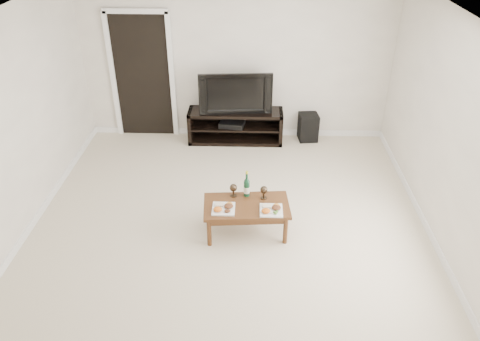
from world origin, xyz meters
The scene contains 14 objects.
floor centered at (0.00, 0.00, 0.00)m, with size 5.50×5.50×0.00m, color beige.
back_wall centered at (0.00, 2.77, 1.30)m, with size 5.00×0.04×2.60m, color beige.
ceiling centered at (0.00, 0.00, 2.62)m, with size 5.00×5.50×0.04m, color white.
doorway centered at (-1.55, 2.73, 1.02)m, with size 0.90×0.02×2.05m, color black.
media_console centered at (-0.01, 2.50, 0.28)m, with size 1.57×0.45×0.55m, color black.
television centered at (-0.01, 2.50, 0.89)m, with size 1.18×0.15×0.68m, color black.
av_receiver centered at (-0.07, 2.48, 0.33)m, with size 0.40×0.30×0.08m, color black.
subwoofer centered at (1.22, 2.59, 0.23)m, with size 0.31×0.31×0.46m, color black.
coffee_table centered at (0.22, 0.02, 0.21)m, with size 1.03×0.56×0.42m, color #512D16.
plate_left centered at (-0.05, -0.09, 0.45)m, with size 0.27×0.27×0.07m, color white.
plate_right centered at (0.52, -0.10, 0.45)m, with size 0.27×0.27×0.07m, color white.
wine_bottle centered at (0.22, 0.22, 0.59)m, with size 0.07×0.07×0.35m, color #103B22.
goblet_left centered at (0.06, 0.20, 0.51)m, with size 0.09×0.09×0.17m, color #362A1D, non-canonical shape.
goblet_right centered at (0.43, 0.16, 0.51)m, with size 0.09×0.09×0.17m, color #362A1D, non-canonical shape.
Camera 1 is at (0.30, -4.60, 3.69)m, focal length 35.00 mm.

